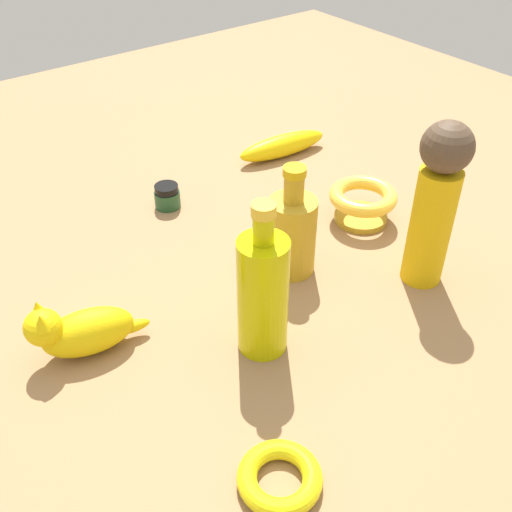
% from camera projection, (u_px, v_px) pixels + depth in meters
% --- Properties ---
extents(ground, '(2.00, 2.00, 0.00)m').
position_uv_depth(ground, '(256.00, 280.00, 0.89)').
color(ground, '#936D47').
extents(nail_polish_jar, '(0.04, 0.04, 0.04)m').
position_uv_depth(nail_polish_jar, '(166.00, 196.00, 1.03)').
color(nail_polish_jar, '#20492B').
rests_on(nail_polish_jar, ground).
extents(bowl, '(0.11, 0.11, 0.06)m').
position_uv_depth(bowl, '(363.00, 201.00, 0.99)').
color(bowl, '#B59226').
rests_on(bowl, ground).
extents(bottle_short, '(0.07, 0.07, 0.17)m').
position_uv_depth(bottle_short, '(292.00, 232.00, 0.87)').
color(bottle_short, '#BB9021').
rests_on(bottle_short, ground).
extents(banana, '(0.06, 0.19, 0.04)m').
position_uv_depth(banana, '(283.00, 146.00, 1.18)').
color(banana, yellow).
rests_on(banana, ground).
extents(person_figure_adult, '(0.07, 0.07, 0.25)m').
position_uv_depth(person_figure_adult, '(436.00, 201.00, 0.81)').
color(person_figure_adult, gold).
rests_on(person_figure_adult, ground).
extents(bottle_tall, '(0.06, 0.06, 0.21)m').
position_uv_depth(bottle_tall, '(263.00, 293.00, 0.73)').
color(bottle_tall, '#BEBB07').
rests_on(bottle_tall, ground).
extents(cat_figurine, '(0.08, 0.15, 0.09)m').
position_uv_depth(cat_figurine, '(79.00, 330.00, 0.75)').
color(cat_figurine, yellow).
rests_on(cat_figurine, ground).
extents(bangle, '(0.09, 0.09, 0.02)m').
position_uv_depth(bangle, '(280.00, 478.00, 0.62)').
color(bangle, yellow).
rests_on(bangle, ground).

